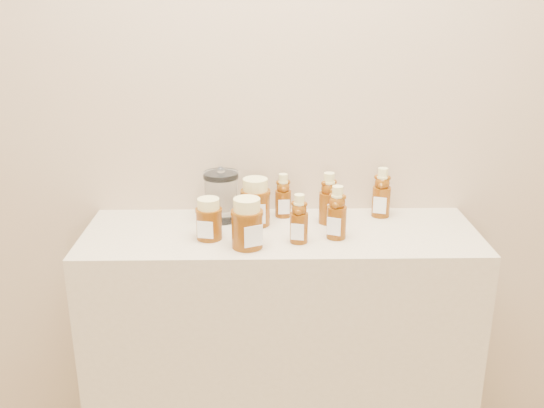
{
  "coord_description": "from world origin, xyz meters",
  "views": [
    {
      "loc": [
        -0.06,
        -0.15,
        1.6
      ],
      "look_at": [
        -0.03,
        1.52,
        1.0
      ],
      "focal_mm": 40.0,
      "sensor_mm": 36.0,
      "label": 1
    }
  ],
  "objects_px": {
    "display_table": "(280,358)",
    "bear_bottle_back_left": "(283,193)",
    "glass_canister": "(221,194)",
    "bear_bottle_front_left": "(299,215)",
    "honey_jar_left": "(209,219)"
  },
  "relations": [
    {
      "from": "bear_bottle_back_left",
      "to": "glass_canister",
      "type": "height_order",
      "value": "glass_canister"
    },
    {
      "from": "bear_bottle_back_left",
      "to": "bear_bottle_front_left",
      "type": "distance_m",
      "value": 0.22
    },
    {
      "from": "glass_canister",
      "to": "bear_bottle_back_left",
      "type": "bearing_deg",
      "value": 8.33
    },
    {
      "from": "bear_bottle_front_left",
      "to": "glass_canister",
      "type": "bearing_deg",
      "value": 154.52
    },
    {
      "from": "display_table",
      "to": "glass_canister",
      "type": "distance_m",
      "value": 0.58
    },
    {
      "from": "display_table",
      "to": "honey_jar_left",
      "type": "distance_m",
      "value": 0.56
    },
    {
      "from": "bear_bottle_back_left",
      "to": "display_table",
      "type": "bearing_deg",
      "value": -99.36
    },
    {
      "from": "bear_bottle_front_left",
      "to": "honey_jar_left",
      "type": "xyz_separation_m",
      "value": [
        -0.26,
        0.03,
        -0.02
      ]
    },
    {
      "from": "bear_bottle_back_left",
      "to": "glass_canister",
      "type": "xyz_separation_m",
      "value": [
        -0.2,
        -0.03,
        0.01
      ]
    },
    {
      "from": "bear_bottle_front_left",
      "to": "display_table",
      "type": "bearing_deg",
      "value": 134.45
    },
    {
      "from": "display_table",
      "to": "bear_bottle_back_left",
      "type": "height_order",
      "value": "bear_bottle_back_left"
    },
    {
      "from": "bear_bottle_back_left",
      "to": "bear_bottle_front_left",
      "type": "bearing_deg",
      "value": -84.34
    },
    {
      "from": "display_table",
      "to": "bear_bottle_back_left",
      "type": "bearing_deg",
      "value": 85.3
    },
    {
      "from": "honey_jar_left",
      "to": "glass_canister",
      "type": "height_order",
      "value": "glass_canister"
    },
    {
      "from": "display_table",
      "to": "honey_jar_left",
      "type": "relative_size",
      "value": 9.65
    }
  ]
}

